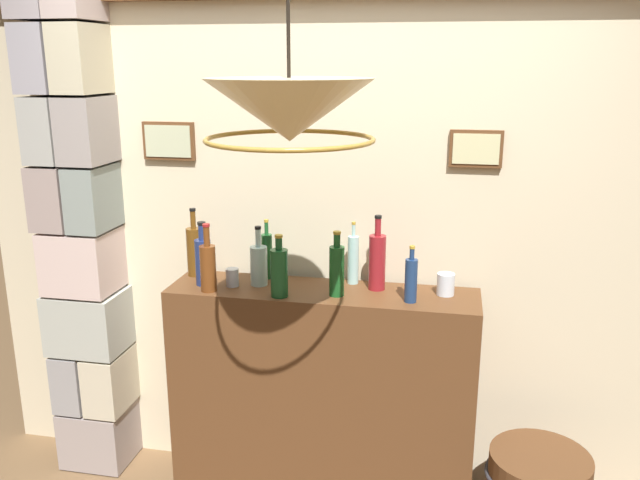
{
  "coord_description": "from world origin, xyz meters",
  "views": [
    {
      "loc": [
        0.55,
        -1.91,
        2.09
      ],
      "look_at": [
        0.0,
        0.8,
        1.33
      ],
      "focal_mm": 36.93,
      "sensor_mm": 36.0,
      "label": 1
    }
  ],
  "objects_px": {
    "liquor_bottle_vodka": "(353,259)",
    "liquor_bottle_scotch": "(208,266)",
    "liquor_bottle_whiskey": "(377,261)",
    "liquor_bottle_tequila": "(279,272)",
    "liquor_bottle_gin": "(411,279)",
    "liquor_bottle_port": "(195,250)",
    "pendant_lamp": "(289,112)",
    "liquor_bottle_amaro": "(267,255)",
    "liquor_bottle_rye": "(337,269)",
    "glass_tumbler_highball": "(232,277)",
    "liquor_bottle_vermouth": "(203,260)",
    "liquor_bottle_bourbon": "(259,264)",
    "glass_tumbler_rocks": "(446,284)"
  },
  "relations": [
    {
      "from": "liquor_bottle_vodka",
      "to": "liquor_bottle_scotch",
      "type": "xyz_separation_m",
      "value": [
        -0.62,
        -0.23,
        -0.0
      ]
    },
    {
      "from": "liquor_bottle_whiskey",
      "to": "liquor_bottle_tequila",
      "type": "bearing_deg",
      "value": -156.26
    },
    {
      "from": "liquor_bottle_gin",
      "to": "liquor_bottle_port",
      "type": "bearing_deg",
      "value": 171.26
    },
    {
      "from": "pendant_lamp",
      "to": "liquor_bottle_gin",
      "type": "bearing_deg",
      "value": 56.86
    },
    {
      "from": "liquor_bottle_port",
      "to": "liquor_bottle_tequila",
      "type": "xyz_separation_m",
      "value": [
        0.48,
        -0.21,
        -0.01
      ]
    },
    {
      "from": "liquor_bottle_amaro",
      "to": "pendant_lamp",
      "type": "xyz_separation_m",
      "value": [
        0.31,
        -0.77,
        0.73
      ]
    },
    {
      "from": "liquor_bottle_rye",
      "to": "liquor_bottle_tequila",
      "type": "bearing_deg",
      "value": -165.73
    },
    {
      "from": "liquor_bottle_rye",
      "to": "pendant_lamp",
      "type": "height_order",
      "value": "pendant_lamp"
    },
    {
      "from": "glass_tumbler_highball",
      "to": "liquor_bottle_vodka",
      "type": "bearing_deg",
      "value": 15.62
    },
    {
      "from": "liquor_bottle_vodka",
      "to": "liquor_bottle_vermouth",
      "type": "bearing_deg",
      "value": -167.12
    },
    {
      "from": "liquor_bottle_bourbon",
      "to": "pendant_lamp",
      "type": "relative_size",
      "value": 0.44
    },
    {
      "from": "liquor_bottle_port",
      "to": "liquor_bottle_scotch",
      "type": "relative_size",
      "value": 1.06
    },
    {
      "from": "liquor_bottle_amaro",
      "to": "liquor_bottle_scotch",
      "type": "height_order",
      "value": "liquor_bottle_scotch"
    },
    {
      "from": "liquor_bottle_vodka",
      "to": "liquor_bottle_bourbon",
      "type": "bearing_deg",
      "value": -165.73
    },
    {
      "from": "glass_tumbler_highball",
      "to": "pendant_lamp",
      "type": "xyz_separation_m",
      "value": [
        0.44,
        -0.63,
        0.8
      ]
    },
    {
      "from": "liquor_bottle_whiskey",
      "to": "liquor_bottle_vermouth",
      "type": "bearing_deg",
      "value": -173.25
    },
    {
      "from": "liquor_bottle_port",
      "to": "liquor_bottle_rye",
      "type": "xyz_separation_m",
      "value": [
        0.72,
        -0.15,
        -0.0
      ]
    },
    {
      "from": "liquor_bottle_scotch",
      "to": "liquor_bottle_vermouth",
      "type": "distance_m",
      "value": 0.1
    },
    {
      "from": "liquor_bottle_tequila",
      "to": "glass_tumbler_highball",
      "type": "xyz_separation_m",
      "value": [
        -0.25,
        0.09,
        -0.07
      ]
    },
    {
      "from": "liquor_bottle_rye",
      "to": "liquor_bottle_scotch",
      "type": "bearing_deg",
      "value": -174.45
    },
    {
      "from": "liquor_bottle_bourbon",
      "to": "glass_tumbler_rocks",
      "type": "xyz_separation_m",
      "value": [
        0.85,
        0.03,
        -0.05
      ]
    },
    {
      "from": "liquor_bottle_port",
      "to": "pendant_lamp",
      "type": "height_order",
      "value": "pendant_lamp"
    },
    {
      "from": "liquor_bottle_rye",
      "to": "liquor_bottle_amaro",
      "type": "bearing_deg",
      "value": 155.03
    },
    {
      "from": "glass_tumbler_rocks",
      "to": "liquor_bottle_vermouth",
      "type": "bearing_deg",
      "value": -175.85
    },
    {
      "from": "liquor_bottle_vermouth",
      "to": "liquor_bottle_amaro",
      "type": "bearing_deg",
      "value": 29.22
    },
    {
      "from": "liquor_bottle_gin",
      "to": "liquor_bottle_scotch",
      "type": "relative_size",
      "value": 0.8
    },
    {
      "from": "liquor_bottle_scotch",
      "to": "glass_tumbler_highball",
      "type": "relative_size",
      "value": 3.72
    },
    {
      "from": "liquor_bottle_bourbon",
      "to": "glass_tumbler_rocks",
      "type": "height_order",
      "value": "liquor_bottle_bourbon"
    },
    {
      "from": "liquor_bottle_whiskey",
      "to": "pendant_lamp",
      "type": "xyz_separation_m",
      "value": [
        -0.22,
        -0.72,
        0.71
      ]
    },
    {
      "from": "liquor_bottle_tequila",
      "to": "liquor_bottle_gin",
      "type": "distance_m",
      "value": 0.57
    },
    {
      "from": "liquor_bottle_gin",
      "to": "glass_tumbler_rocks",
      "type": "relative_size",
      "value": 2.56
    },
    {
      "from": "glass_tumbler_rocks",
      "to": "glass_tumbler_highball",
      "type": "bearing_deg",
      "value": -175.49
    },
    {
      "from": "liquor_bottle_gin",
      "to": "glass_tumbler_rocks",
      "type": "height_order",
      "value": "liquor_bottle_gin"
    },
    {
      "from": "liquor_bottle_scotch",
      "to": "glass_tumbler_rocks",
      "type": "xyz_separation_m",
      "value": [
        1.05,
        0.16,
        -0.07
      ]
    },
    {
      "from": "liquor_bottle_gin",
      "to": "liquor_bottle_amaro",
      "type": "bearing_deg",
      "value": 164.96
    },
    {
      "from": "liquor_bottle_tequila",
      "to": "glass_tumbler_highball",
      "type": "bearing_deg",
      "value": 160.17
    },
    {
      "from": "liquor_bottle_vodka",
      "to": "liquor_bottle_port",
      "type": "bearing_deg",
      "value": -177.56
    },
    {
      "from": "liquor_bottle_vodka",
      "to": "glass_tumbler_highball",
      "type": "bearing_deg",
      "value": -164.38
    },
    {
      "from": "liquor_bottle_rye",
      "to": "glass_tumbler_highball",
      "type": "relative_size",
      "value": 3.49
    },
    {
      "from": "glass_tumbler_highball",
      "to": "pendant_lamp",
      "type": "height_order",
      "value": "pendant_lamp"
    },
    {
      "from": "liquor_bottle_port",
      "to": "glass_tumbler_highball",
      "type": "bearing_deg",
      "value": -27.43
    },
    {
      "from": "liquor_bottle_rye",
      "to": "liquor_bottle_vermouth",
      "type": "height_order",
      "value": "liquor_bottle_vermouth"
    },
    {
      "from": "liquor_bottle_port",
      "to": "glass_tumbler_rocks",
      "type": "bearing_deg",
      "value": -2.01
    },
    {
      "from": "pendant_lamp",
      "to": "liquor_bottle_whiskey",
      "type": "bearing_deg",
      "value": 72.96
    },
    {
      "from": "liquor_bottle_amaro",
      "to": "liquor_bottle_scotch",
      "type": "xyz_separation_m",
      "value": [
        -0.21,
        -0.23,
        0.0
      ]
    },
    {
      "from": "glass_tumbler_rocks",
      "to": "glass_tumbler_highball",
      "type": "xyz_separation_m",
      "value": [
        -0.96,
        -0.08,
        -0.01
      ]
    },
    {
      "from": "liquor_bottle_bourbon",
      "to": "glass_tumbler_highball",
      "type": "height_order",
      "value": "liquor_bottle_bourbon"
    },
    {
      "from": "liquor_bottle_bourbon",
      "to": "liquor_bottle_vodka",
      "type": "xyz_separation_m",
      "value": [
        0.42,
        0.11,
        0.02
      ]
    },
    {
      "from": "liquor_bottle_whiskey",
      "to": "glass_tumbler_highball",
      "type": "xyz_separation_m",
      "value": [
        -0.66,
        -0.09,
        -0.09
      ]
    },
    {
      "from": "glass_tumbler_rocks",
      "to": "liquor_bottle_bourbon",
      "type": "bearing_deg",
      "value": -177.76
    }
  ]
}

